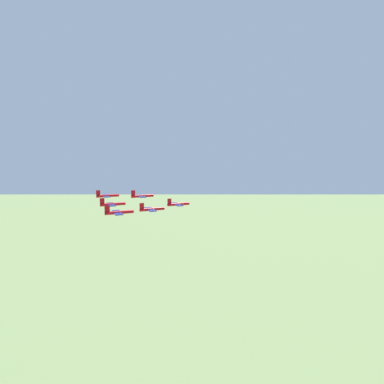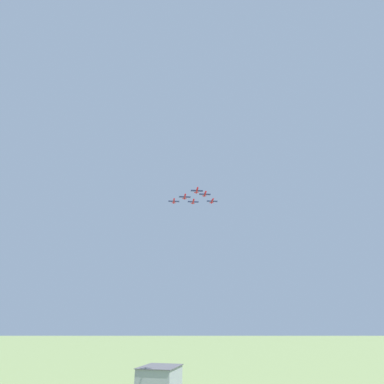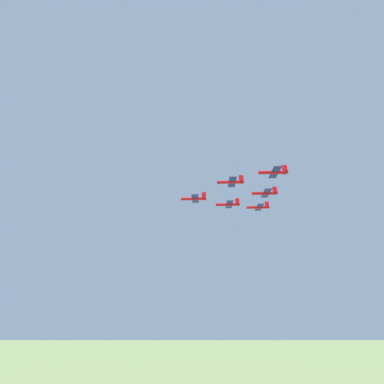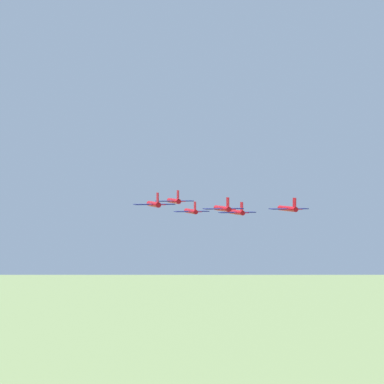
{
  "view_description": "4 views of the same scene",
  "coord_description": "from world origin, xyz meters",
  "px_view_note": "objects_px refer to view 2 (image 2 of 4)",
  "views": [
    {
      "loc": [
        15.09,
        -58.37,
        142.37
      ],
      "look_at": [
        19.48,
        56.5,
        126.8
      ],
      "focal_mm": 28.0,
      "sensor_mm": 36.0,
      "label": 1
    },
    {
      "loc": [
        188.87,
        94.36,
        43.69
      ],
      "look_at": [
        15.36,
        49.47,
        121.42
      ],
      "focal_mm": 28.0,
      "sensor_mm": 36.0,
      "label": 2
    },
    {
      "loc": [
        -21.8,
        140.26,
        87.04
      ],
      "look_at": [
        16.52,
        48.33,
        127.09
      ],
      "focal_mm": 28.0,
      "sensor_mm": 36.0,
      "label": 3
    },
    {
      "loc": [
        -158.46,
        37.64,
        130.62
      ],
      "look_at": [
        13.83,
        52.25,
        127.21
      ],
      "focal_mm": 70.0,
      "sensor_mm": 36.0,
      "label": 4
    }
  ],
  "objects_px": {
    "jet_0": "(197,191)",
    "jet_3": "(212,201)",
    "jet_1": "(205,194)",
    "jet_2": "(185,197)",
    "jet_4": "(193,202)",
    "hangar": "(160,378)",
    "jet_5": "(174,201)"
  },
  "relations": [
    {
      "from": "jet_0",
      "to": "jet_3",
      "type": "bearing_deg",
      "value": -120.47
    },
    {
      "from": "hangar",
      "to": "jet_4",
      "type": "height_order",
      "value": "jet_4"
    },
    {
      "from": "jet_2",
      "to": "jet_3",
      "type": "height_order",
      "value": "jet_3"
    },
    {
      "from": "jet_1",
      "to": "jet_2",
      "type": "relative_size",
      "value": 1.0
    },
    {
      "from": "jet_0",
      "to": "jet_2",
      "type": "distance_m",
      "value": 13.93
    },
    {
      "from": "jet_1",
      "to": "jet_2",
      "type": "distance_m",
      "value": 14.36
    },
    {
      "from": "jet_3",
      "to": "jet_4",
      "type": "relative_size",
      "value": 1.0
    },
    {
      "from": "hangar",
      "to": "jet_5",
      "type": "bearing_deg",
      "value": 26.88
    },
    {
      "from": "jet_3",
      "to": "jet_4",
      "type": "height_order",
      "value": "jet_3"
    },
    {
      "from": "hangar",
      "to": "jet_4",
      "type": "xyz_separation_m",
      "value": [
        36.25,
        34.1,
        117.23
      ]
    },
    {
      "from": "hangar",
      "to": "jet_3",
      "type": "distance_m",
      "value": 131.18
    },
    {
      "from": "jet_3",
      "to": "jet_5",
      "type": "height_order",
      "value": "jet_3"
    },
    {
      "from": "jet_0",
      "to": "jet_2",
      "type": "xyz_separation_m",
      "value": [
        -8.83,
        -10.78,
        0.24
      ]
    },
    {
      "from": "jet_3",
      "to": "jet_4",
      "type": "bearing_deg",
      "value": -0.0
    },
    {
      "from": "jet_0",
      "to": "jet_4",
      "type": "distance_m",
      "value": 24.07
    },
    {
      "from": "hangar",
      "to": "jet_0",
      "type": "xyz_separation_m",
      "value": [
        58.79,
        42.4,
        115.63
      ]
    },
    {
      "from": "jet_2",
      "to": "jet_4",
      "type": "bearing_deg",
      "value": -120.47
    },
    {
      "from": "hangar",
      "to": "jet_0",
      "type": "height_order",
      "value": "jet_0"
    },
    {
      "from": "jet_0",
      "to": "jet_1",
      "type": "relative_size",
      "value": 1.0
    },
    {
      "from": "jet_4",
      "to": "jet_5",
      "type": "distance_m",
      "value": 14.13
    },
    {
      "from": "jet_3",
      "to": "jet_2",
      "type": "bearing_deg",
      "value": 29.54
    },
    {
      "from": "jet_0",
      "to": "jet_2",
      "type": "height_order",
      "value": "jet_2"
    },
    {
      "from": "jet_0",
      "to": "jet_5",
      "type": "xyz_separation_m",
      "value": [
        -17.66,
        -21.55,
        1.43
      ]
    },
    {
      "from": "jet_5",
      "to": "hangar",
      "type": "bearing_deg",
      "value": -83.32
    },
    {
      "from": "jet_1",
      "to": "jet_3",
      "type": "bearing_deg",
      "value": -120.47
    },
    {
      "from": "jet_4",
      "to": "hangar",
      "type": "bearing_deg",
      "value": -66.95
    },
    {
      "from": "jet_5",
      "to": "jet_2",
      "type": "bearing_deg",
      "value": 120.47
    },
    {
      "from": "jet_3",
      "to": "jet_4",
      "type": "xyz_separation_m",
      "value": [
        4.88,
        -13.26,
        -1.01
      ]
    },
    {
      "from": "jet_4",
      "to": "jet_0",
      "type": "bearing_deg",
      "value": 90.0
    },
    {
      "from": "jet_2",
      "to": "hangar",
      "type": "bearing_deg",
      "value": -77.87
    },
    {
      "from": "jet_1",
      "to": "jet_2",
      "type": "xyz_separation_m",
      "value": [
        4.88,
        -13.26,
        -2.59
      ]
    },
    {
      "from": "jet_0",
      "to": "jet_3",
      "type": "distance_m",
      "value": 27.99
    }
  ]
}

